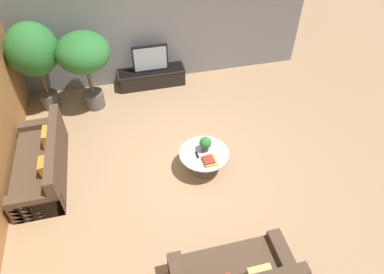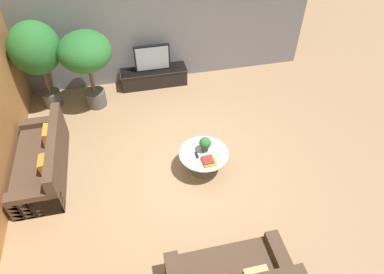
{
  "view_description": "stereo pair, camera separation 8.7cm",
  "coord_description": "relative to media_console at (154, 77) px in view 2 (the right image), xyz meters",
  "views": [
    {
      "loc": [
        -0.97,
        -4.3,
        4.99
      ],
      "look_at": [
        0.15,
        0.25,
        0.55
      ],
      "focal_mm": 32.0,
      "sensor_mm": 36.0,
      "label": 1
    },
    {
      "loc": [
        -0.88,
        -4.32,
        4.99
      ],
      "look_at": [
        0.15,
        0.25,
        0.55
      ],
      "focal_mm": 32.0,
      "sensor_mm": 36.0,
      "label": 2
    }
  ],
  "objects": [
    {
      "name": "potted_palm_corner",
      "position": [
        -1.43,
        -0.54,
        1.09
      ],
      "size": [
        1.12,
        1.12,
        1.81
      ],
      "color": "#514C47",
      "rests_on": "ground"
    },
    {
      "name": "ground_plane",
      "position": [
        0.22,
        -2.94,
        -0.22
      ],
      "size": [
        24.0,
        24.0,
        0.0
      ],
      "primitive_type": "plane",
      "color": "#9E7A56"
    },
    {
      "name": "book_stack",
      "position": [
        0.55,
        -3.27,
        0.24
      ],
      "size": [
        0.24,
        0.28,
        0.08
      ],
      "color": "gold",
      "rests_on": "coffee_table"
    },
    {
      "name": "remote_black",
      "position": [
        0.37,
        -3.06,
        0.22
      ],
      "size": [
        0.04,
        0.16,
        0.02
      ],
      "primitive_type": "cube",
      "rotation": [
        0.0,
        0.0,
        0.01
      ],
      "color": "black",
      "rests_on": "coffee_table"
    },
    {
      "name": "media_console",
      "position": [
        0.0,
        0.0,
        0.0
      ],
      "size": [
        1.63,
        0.5,
        0.43
      ],
      "color": "black",
      "rests_on": "ground"
    },
    {
      "name": "couch_by_wall",
      "position": [
        -2.42,
        -2.46,
        0.06
      ],
      "size": [
        0.84,
        2.07,
        0.84
      ],
      "rotation": [
        0.0,
        0.0,
        -1.57
      ],
      "color": "#4C3828",
      "rests_on": "ground"
    },
    {
      "name": "potted_plant_tabletop",
      "position": [
        0.55,
        -2.97,
        0.38
      ],
      "size": [
        0.22,
        0.22,
        0.3
      ],
      "color": "#514C47",
      "rests_on": "coffee_table"
    },
    {
      "name": "back_wall_stone",
      "position": [
        0.22,
        0.32,
        1.28
      ],
      "size": [
        7.4,
        0.12,
        3.0
      ],
      "primitive_type": "cube",
      "color": "slate",
      "rests_on": "ground"
    },
    {
      "name": "television",
      "position": [
        -0.0,
        -0.0,
        0.52
      ],
      "size": [
        0.84,
        0.13,
        0.65
      ],
      "color": "black",
      "rests_on": "media_console"
    },
    {
      "name": "coffee_table",
      "position": [
        0.52,
        -3.04,
        0.08
      ],
      "size": [
        0.93,
        0.93,
        0.43
      ],
      "color": "#756656",
      "rests_on": "ground"
    },
    {
      "name": "potted_palm_tall",
      "position": [
        -2.42,
        -0.33,
        1.19
      ],
      "size": [
        1.05,
        1.05,
        2.04
      ],
      "color": "#514C47",
      "rests_on": "ground"
    }
  ]
}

